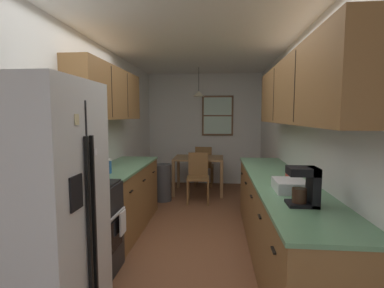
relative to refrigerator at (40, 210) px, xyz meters
The scene contains 23 objects.
ground_plane 2.53m from the refrigerator, 66.60° to the left, with size 12.00×12.00×0.00m, color brown.
wall_left 2.23m from the refrigerator, 100.82° to the left, with size 0.10×9.00×2.55m, color silver.
wall_right 3.17m from the refrigerator, 43.42° to the left, with size 0.10×9.00×2.55m, color silver.
wall_back 4.92m from the refrigerator, 78.99° to the left, with size 4.40×0.10×2.55m, color silver.
ceiling_slab 2.89m from the refrigerator, 66.60° to the left, with size 4.40×9.00×0.08m, color white.
refrigerator is the anchor object (origin of this frame).
stove_range 0.85m from the refrigerator, 94.60° to the left, with size 0.66×0.62×1.10m.
microwave_over_range 1.06m from the refrigerator, 103.39° to the left, with size 0.39×0.64×0.31m.
counter_left 1.97m from the refrigerator, 91.90° to the left, with size 0.64×1.77×0.90m.
upper_cabinets_left 2.11m from the refrigerator, 96.23° to the left, with size 0.33×1.85×0.68m.
counter_right 2.35m from the refrigerator, 32.79° to the left, with size 0.64×3.18×0.90m.
upper_cabinets_right 2.57m from the refrigerator, 29.97° to the left, with size 0.33×2.86×0.67m.
dining_table 4.01m from the refrigerator, 77.53° to the left, with size 1.00×0.77×0.74m.
dining_chair_near 3.45m from the refrigerator, 74.87° to the left, with size 0.42×0.42×0.90m.
dining_chair_far 4.61m from the refrigerator, 78.18° to the left, with size 0.43×0.43×0.90m.
pendant_light 4.15m from the refrigerator, 77.53° to the left, with size 0.24×0.24×0.57m.
back_window 4.95m from the refrigerator, 75.33° to the left, with size 0.71×0.05×0.91m.
trash_bin 3.35m from the refrigerator, 85.90° to the left, with size 0.32×0.32×0.69m, color #3F3F42.
storage_canister 1.39m from the refrigerator, 92.63° to the left, with size 0.12×0.12×0.17m.
dish_towel 1.01m from the refrigerator, 71.28° to the left, with size 0.02×0.16×0.24m, color white.
coffee_maker 1.96m from the refrigerator, ahead, with size 0.22×0.18×0.30m.
mug_by_coffeemaker 2.28m from the refrigerator, 28.95° to the left, with size 0.12×0.08×0.11m.
dish_rack 2.06m from the refrigerator, 21.56° to the left, with size 0.28×0.34×0.10m, color silver.
Camera 1 is at (0.32, -3.01, 1.58)m, focal length 26.59 mm.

